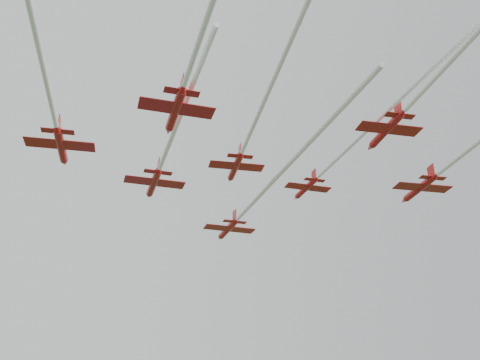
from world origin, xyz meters
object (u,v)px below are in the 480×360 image
object	(u,v)px
jet_row4_right	(469,41)
jet_row4_left	(196,49)
jet_lead	(253,202)
jet_row3_left	(45,76)
jet_row2_left	(163,159)
jet_row2_right	(362,135)
jet_row3_mid	(248,139)
jet_row3_right	(456,159)

from	to	relation	value
jet_row4_right	jet_row4_left	bearing A→B (deg)	169.72
jet_lead	jet_row3_left	size ratio (longest dim) A/B	0.94
jet_row4_left	jet_row4_right	bearing A→B (deg)	-14.67
jet_row2_left	jet_row4_right	bearing A→B (deg)	-54.01
jet_lead	jet_row2_right	distance (m)	22.06
jet_row2_right	jet_row4_right	world-z (taller)	jet_row2_right
jet_row2_left	jet_row4_right	xyz separation A→B (m)	(23.23, -36.18, 0.47)
jet_row2_right	jet_row4_right	distance (m)	22.65
jet_row2_right	jet_row3_left	size ratio (longest dim) A/B	1.06
jet_lead	jet_row2_left	size ratio (longest dim) A/B	1.31
jet_row4_left	jet_lead	bearing A→B (deg)	64.12
jet_row4_left	jet_row4_right	world-z (taller)	jet_row4_right
jet_row3_mid	jet_row4_right	xyz separation A→B (m)	(13.97, -26.12, 0.57)
jet_row4_left	jet_row4_right	xyz separation A→B (m)	(26.07, -8.86, 1.58)
jet_row3_left	jet_row4_right	world-z (taller)	jet_row4_right
jet_row3_right	jet_row4_right	xyz separation A→B (m)	(-14.71, -19.40, 1.78)
jet_lead	jet_row2_left	world-z (taller)	jet_row2_left
jet_row2_right	jet_row3_left	bearing A→B (deg)	-172.33
jet_row4_right	jet_row2_right	bearing A→B (deg)	94.09
jet_lead	jet_row3_right	world-z (taller)	jet_row3_right
jet_row3_right	jet_row4_left	distance (m)	42.12
jet_row2_right	jet_row4_right	xyz separation A→B (m)	(-1.73, -22.55, -1.20)
jet_lead	jet_row4_right	distance (m)	43.23
jet_row2_left	jet_row3_mid	xyz separation A→B (m)	(9.26, -10.06, -0.10)
jet_row2_right	jet_row3_mid	size ratio (longest dim) A/B	1.61
jet_row3_left	jet_row4_left	distance (m)	17.48
jet_row2_left	jet_row2_right	distance (m)	28.49
jet_row2_right	jet_row3_right	size ratio (longest dim) A/B	1.41
jet_row2_left	jet_row3_left	distance (m)	23.67
jet_row2_right	jet_row3_right	bearing A→B (deg)	-10.22
jet_row3_mid	jet_row3_right	world-z (taller)	jet_row3_mid
jet_row2_left	jet_row3_left	world-z (taller)	jet_row2_left
jet_row2_left	jet_row4_right	size ratio (longest dim) A/B	0.68
jet_row3_right	jet_row4_right	size ratio (longest dim) A/B	0.71
jet_row2_right	jet_row4_right	size ratio (longest dim) A/B	1.01
jet_lead	jet_row4_right	size ratio (longest dim) A/B	0.89
jet_row3_mid	jet_row4_left	world-z (taller)	jet_row3_mid
jet_row2_right	jet_row4_left	size ratio (longest dim) A/B	1.30
jet_row4_right	jet_row2_left	bearing A→B (deg)	131.18
jet_row3_right	jet_row3_left	bearing A→B (deg)	-170.76
jet_row3_mid	jet_row4_right	world-z (taller)	jet_row4_right
jet_row4_left	jet_row3_left	bearing A→B (deg)	146.74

